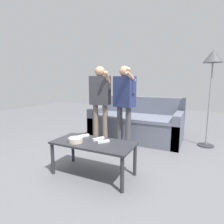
% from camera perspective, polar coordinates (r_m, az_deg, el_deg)
% --- Properties ---
extents(ground_plane, '(12.00, 12.00, 0.00)m').
position_cam_1_polar(ground_plane, '(2.73, -3.11, -16.51)').
color(ground_plane, slate).
extents(couch, '(1.82, 0.90, 0.85)m').
position_cam_1_polar(couch, '(3.95, 7.46, -3.65)').
color(couch, slate).
rests_on(couch, ground).
extents(coffee_table, '(1.04, 0.49, 0.43)m').
position_cam_1_polar(coffee_table, '(2.41, -5.75, -10.38)').
color(coffee_table, '#2D2D33').
rests_on(coffee_table, ground).
extents(snack_bowl, '(0.18, 0.18, 0.06)m').
position_cam_1_polar(snack_bowl, '(2.40, -11.07, -8.40)').
color(snack_bowl, beige).
rests_on(snack_bowl, coffee_table).
extents(game_remote_nunchuk, '(0.06, 0.09, 0.05)m').
position_cam_1_polar(game_remote_nunchuk, '(2.41, -12.27, -8.55)').
color(game_remote_nunchuk, white).
rests_on(game_remote_nunchuk, coffee_table).
extents(floor_lamp, '(0.33, 0.33, 1.73)m').
position_cam_1_polar(floor_lamp, '(3.76, 28.40, 12.82)').
color(floor_lamp, '#2D2D33').
rests_on(floor_lamp, ground).
extents(player_left, '(0.45, 0.32, 1.45)m').
position_cam_1_polar(player_left, '(3.46, -3.65, 4.83)').
color(player_left, '#756656').
rests_on(player_left, ground).
extents(player_center, '(0.42, 0.37, 1.44)m').
position_cam_1_polar(player_center, '(3.20, 3.70, 4.33)').
color(player_center, '#47474C').
rests_on(player_center, ground).
extents(game_remote_wand_near, '(0.11, 0.15, 0.03)m').
position_cam_1_polar(game_remote_wand_near, '(2.62, -8.62, -7.18)').
color(game_remote_wand_near, white).
rests_on(game_remote_wand_near, coffee_table).
extents(game_remote_wand_far, '(0.11, 0.16, 0.03)m').
position_cam_1_polar(game_remote_wand_far, '(2.46, -4.16, -8.16)').
color(game_remote_wand_far, white).
rests_on(game_remote_wand_far, coffee_table).
extents(game_remote_wand_spare, '(0.13, 0.14, 0.03)m').
position_cam_1_polar(game_remote_wand_spare, '(2.35, -2.62, -8.98)').
color(game_remote_wand_spare, white).
rests_on(game_remote_wand_spare, coffee_table).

